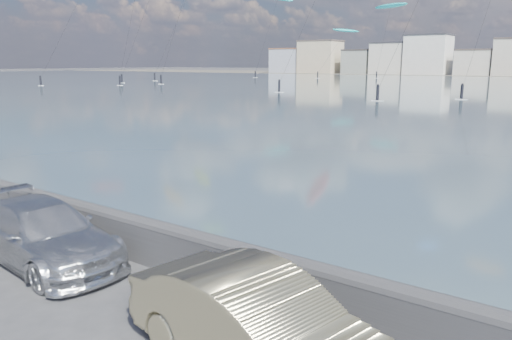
# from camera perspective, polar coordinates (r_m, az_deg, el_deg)

# --- Properties ---
(ground) EXTENTS (700.00, 700.00, 0.00)m
(ground) POSITION_cam_1_polar(r_m,az_deg,el_deg) (9.54, -20.13, -16.53)
(ground) COLOR #333335
(ground) RESTS_ON ground
(seawall) EXTENTS (400.00, 0.36, 1.08)m
(seawall) POSITION_cam_1_polar(r_m,az_deg,el_deg) (10.85, -8.42, -8.92)
(seawall) COLOR #28282B
(seawall) RESTS_ON ground
(car_silver) EXTENTS (4.93, 2.38, 1.39)m
(car_silver) POSITION_cam_1_polar(r_m,az_deg,el_deg) (12.34, -23.19, -6.64)
(car_silver) COLOR silver
(car_silver) RESTS_ON ground
(car_champagne) EXTENTS (4.81, 2.42, 1.51)m
(car_champagne) POSITION_cam_1_polar(r_m,az_deg,el_deg) (7.48, 0.30, -17.54)
(car_champagne) COLOR tan
(car_champagne) RESTS_ON ground
(kitesurfer_5) EXTENTS (7.56, 19.48, 14.78)m
(kitesurfer_5) POSITION_cam_1_polar(r_m,az_deg,el_deg) (159.60, 10.19, 15.35)
(kitesurfer_5) COLOR #19BFBF
(kitesurfer_5) RESTS_ON ground
(kitesurfer_13) EXTENTS (11.23, 16.41, 22.38)m
(kitesurfer_13) POSITION_cam_1_polar(r_m,az_deg,el_deg) (164.85, 15.14, 17.61)
(kitesurfer_13) COLOR #19BFBF
(kitesurfer_13) RESTS_ON ground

